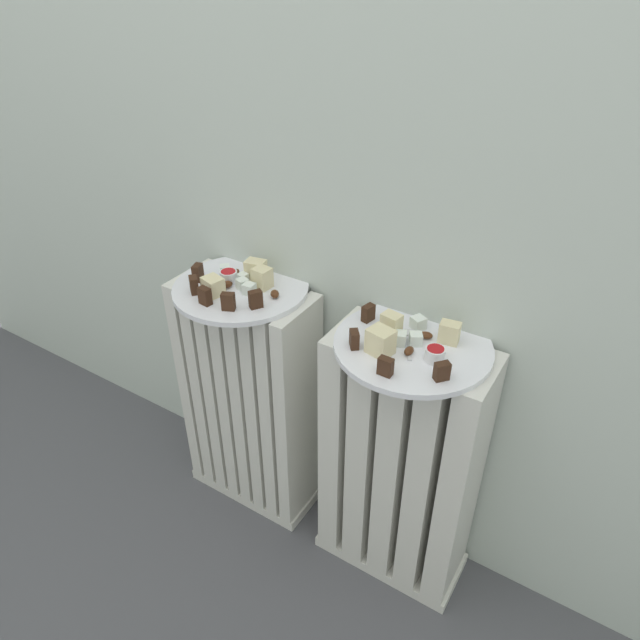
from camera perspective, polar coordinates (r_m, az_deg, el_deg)
The scene contains 35 objects.
ground_plane at distance 1.53m, azimuth -6.21°, elevation -25.96°, with size 6.00×6.00×0.00m, color #4C4C51.
radiator_left at distance 1.51m, azimuth -6.94°, elevation -7.93°, with size 0.35×0.16×0.65m.
radiator_right at distance 1.35m, azimuth 7.94°, elevation -14.24°, with size 0.35×0.16×0.65m.
plate_left at distance 1.31m, azimuth -7.91°, elevation 3.20°, with size 0.31×0.31×0.01m, color white.
plate_right at distance 1.13m, azimuth 9.23°, elevation -2.54°, with size 0.31×0.31×0.01m, color white.
dark_cake_slice_left_0 at distance 1.34m, azimuth -12.11°, elevation 4.66°, with size 0.03×0.02×0.04m, color #382114.
dark_cake_slice_left_1 at distance 1.29m, azimuth -12.48°, elevation 3.44°, with size 0.03×0.02×0.04m, color #382114.
dark_cake_slice_left_2 at distance 1.25m, azimuth -11.43°, elevation 2.37°, with size 0.03×0.02×0.04m, color #382114.
dark_cake_slice_left_3 at distance 1.22m, azimuth -9.16°, elevation 1.83°, with size 0.03×0.02×0.04m, color #382114.
dark_cake_slice_left_4 at distance 1.22m, azimuth -6.45°, elevation 2.06°, with size 0.03×0.02×0.04m, color #382114.
marble_cake_slice_left_0 at distance 1.33m, azimuth -6.43°, elevation 5.05°, with size 0.04×0.03×0.04m, color beige.
marble_cake_slice_left_1 at distance 1.28m, azimuth -10.63°, elevation 3.36°, with size 0.04×0.04×0.04m, color beige.
marble_cake_slice_left_2 at distance 1.29m, azimuth -5.80°, elevation 4.21°, with size 0.04×0.04×0.05m, color beige.
turkish_delight_left_0 at distance 1.36m, azimuth -9.47°, elevation 4.97°, with size 0.02×0.02×0.02m, color white.
turkish_delight_left_1 at distance 1.32m, azimuth -7.71°, elevation 4.20°, with size 0.02×0.02×0.02m, color white.
turkish_delight_left_2 at distance 1.29m, azimuth -7.76°, elevation 3.61°, with size 0.02×0.02×0.02m, color white.
turkish_delight_left_3 at distance 1.27m, azimuth -7.09°, elevation 3.11°, with size 0.02×0.02×0.02m, color white.
medjool_date_left_0 at distance 1.30m, azimuth -9.30°, elevation 3.52°, with size 0.03×0.02×0.02m, color #4C2814.
medjool_date_left_1 at distance 1.25m, azimuth -4.54°, elevation 2.61°, with size 0.03×0.02×0.02m, color #4C2814.
medjool_date_left_2 at distance 1.35m, azimuth -8.44°, elevation 4.74°, with size 0.02×0.01×0.01m, color #4C2814.
jam_bowl_left at distance 1.33m, azimuth -9.12°, elevation 4.39°, with size 0.04×0.04×0.03m.
dark_cake_slice_right_0 at distance 1.17m, azimuth 4.84°, elevation 0.70°, with size 0.03×0.02×0.04m, color #382114.
dark_cake_slice_right_1 at distance 1.09m, azimuth 3.44°, elevation -1.93°, with size 0.03×0.02×0.04m, color #382114.
dark_cake_slice_right_2 at distance 1.03m, azimuth 6.56°, elevation -4.64°, with size 0.03×0.02×0.04m, color #382114.
dark_cake_slice_right_3 at distance 1.03m, azimuth 12.08°, elevation -5.03°, with size 0.03×0.02×0.04m, color #382114.
marble_cake_slice_right_0 at distance 1.07m, azimuth 6.06°, elevation -2.14°, with size 0.05×0.04×0.05m, color beige.
marble_cake_slice_right_1 at distance 1.13m, azimuth 12.80°, elevation -1.24°, with size 0.04×0.03×0.04m, color beige.
marble_cake_slice_right_2 at distance 1.13m, azimuth 7.12°, elevation -0.49°, with size 0.04×0.03×0.05m, color beige.
turkish_delight_right_0 at distance 1.11m, azimuth 9.55°, elevation -1.88°, with size 0.02×0.02×0.02m, color white.
turkish_delight_right_1 at distance 1.16m, azimuth 9.77°, elevation -0.29°, with size 0.03×0.03×0.03m, color white.
turkish_delight_right_2 at distance 1.11m, azimuth 7.93°, elevation -1.82°, with size 0.03×0.03×0.03m, color white.
medjool_date_right_0 at distance 1.09m, azimuth 8.88°, elevation -3.07°, with size 0.03×0.02×0.01m, color #4C2814.
medjool_date_right_1 at distance 1.14m, azimuth 10.51°, elevation -1.50°, with size 0.03×0.02×0.01m, color #4C2814.
jam_bowl_right at distance 1.08m, azimuth 11.41°, elevation -3.31°, with size 0.04×0.04×0.03m.
fork at distance 1.12m, azimuth 8.92°, elevation -2.17°, with size 0.06×0.10×0.00m.
Camera 1 is at (0.54, -0.58, 1.31)m, focal length 32.04 mm.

